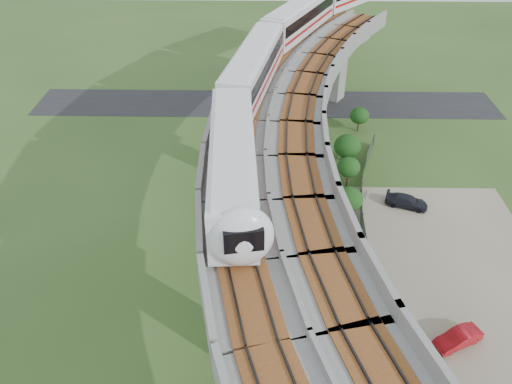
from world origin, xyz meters
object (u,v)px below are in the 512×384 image
at_px(car_white, 393,316).
at_px(metro_train, 298,44).
at_px(car_dark, 407,201).
at_px(car_red, 458,338).

bearing_deg(car_white, metro_train, 106.82).
relative_size(car_white, car_dark, 1.02).
xyz_separation_m(metro_train, car_red, (10.34, -25.48, -11.68)).
distance_m(car_white, car_red, 4.47).
height_order(metro_train, car_dark, metro_train).
height_order(car_white, car_dark, car_white).
distance_m(metro_train, car_dark, 18.40).
bearing_deg(metro_train, car_red, -67.91).
bearing_deg(car_white, car_red, -21.46).
xyz_separation_m(car_red, car_dark, (0.04, 15.78, -0.02)).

